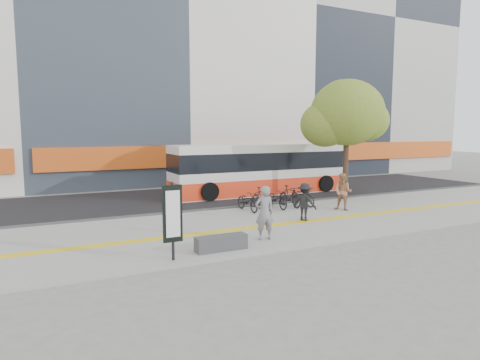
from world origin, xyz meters
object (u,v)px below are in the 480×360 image
signboard (173,215)px  seated_woman (264,213)px  bus (262,170)px  bench (221,243)px  pedestrian_tan (343,192)px  pedestrian_dark (305,202)px  street_tree (345,114)px

signboard → seated_woman: bearing=13.6°
signboard → bus: size_ratio=0.21×
bench → bus: 11.95m
signboard → seated_woman: 3.52m
pedestrian_tan → pedestrian_dark: bearing=-102.6°
bench → seated_woman: 1.99m
pedestrian_dark → signboard: bearing=82.5°
seated_woman → pedestrian_tan: seated_woman is taller
bus → pedestrian_tan: 6.34m
signboard → pedestrian_tan: bearing=22.1°
signboard → street_tree: street_tree is taller
signboard → pedestrian_dark: (6.31, 2.66, -0.53)m
seated_woman → bus: bearing=-110.4°
signboard → pedestrian_tan: signboard is taller
street_tree → pedestrian_dark: street_tree is taller
bench → pedestrian_tan: (7.56, 3.41, 0.62)m
bench → seated_woman: (1.80, 0.52, 0.67)m
street_tree → signboard: bearing=-150.9°
bench → signboard: bearing=-169.2°
bus → pedestrian_dark: size_ratio=7.05×
bus → seated_woman: size_ratio=5.93×
bench → bus: bus is taller
street_tree → pedestrian_tan: 4.97m
bus → pedestrian_tan: bus is taller
pedestrian_tan → pedestrian_dark: pedestrian_tan is taller
signboard → bus: bus is taller
signboard → street_tree: (11.38, 6.33, 3.15)m
bus → bench: bearing=-125.4°
street_tree → pedestrian_dark: 7.26m
bench → pedestrian_tan: bearing=24.3°
street_tree → bus: (-2.88, 3.68, -3.12)m
street_tree → pedestrian_dark: (-5.07, -3.67, -3.68)m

